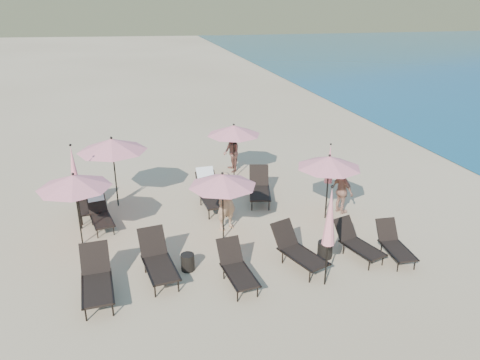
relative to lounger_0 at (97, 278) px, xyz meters
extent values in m
plane|color=#D6BA8C|center=(4.41, 0.25, -0.49)|extent=(800.00, 800.00, 0.00)
cube|color=black|center=(0.02, -0.31, -0.11)|extent=(0.77, 1.37, 0.06)
cube|color=black|center=(-0.04, 0.58, 0.22)|extent=(0.72, 0.54, 0.69)
cylinder|color=black|center=(-0.24, -0.88, -0.31)|extent=(0.04, 0.04, 0.38)
cylinder|color=black|center=(-0.30, 0.26, -0.31)|extent=(0.04, 0.04, 0.38)
cylinder|color=black|center=(0.34, -0.84, -0.31)|extent=(0.04, 0.04, 0.38)
cylinder|color=black|center=(0.27, 0.30, -0.31)|extent=(0.04, 0.04, 0.38)
cube|color=black|center=(-0.32, -0.27, -0.10)|extent=(0.13, 1.50, 0.04)
cube|color=black|center=(0.35, -0.23, -0.10)|extent=(0.13, 1.50, 0.04)
cube|color=black|center=(1.51, 0.21, -0.11)|extent=(0.86, 1.40, 0.05)
cube|color=black|center=(1.39, 1.08, 0.21)|extent=(0.74, 0.59, 0.68)
cylinder|color=black|center=(1.31, -0.37, -0.31)|extent=(0.04, 0.04, 0.37)
cylinder|color=black|center=(1.15, 0.74, -0.31)|extent=(0.04, 0.04, 0.37)
cylinder|color=black|center=(1.87, -0.29, -0.31)|extent=(0.04, 0.04, 0.37)
cylinder|color=black|center=(1.71, 0.82, -0.31)|extent=(0.04, 0.04, 0.37)
cube|color=black|center=(1.18, 0.22, -0.10)|extent=(0.25, 1.47, 0.04)
cube|color=black|center=(1.83, 0.31, -0.10)|extent=(0.25, 1.47, 0.04)
cube|color=black|center=(3.36, -0.51, -0.16)|extent=(0.73, 1.22, 0.05)
cube|color=black|center=(3.27, 0.27, 0.13)|extent=(0.65, 0.50, 0.60)
cylinder|color=black|center=(3.16, -1.02, -0.33)|extent=(0.03, 0.03, 0.33)
cylinder|color=black|center=(3.05, -0.03, -0.33)|extent=(0.03, 0.03, 0.33)
cylinder|color=black|center=(3.66, -0.96, -0.33)|extent=(0.03, 0.03, 0.33)
cylinder|color=black|center=(3.55, 0.03, -0.33)|extent=(0.03, 0.03, 0.33)
cube|color=black|center=(3.06, -0.49, -0.15)|extent=(0.18, 1.31, 0.04)
cube|color=black|center=(3.64, -0.43, -0.15)|extent=(0.18, 1.31, 0.04)
cube|color=black|center=(5.17, -0.12, -0.13)|extent=(1.03, 1.40, 0.05)
cube|color=black|center=(4.89, 0.68, 0.18)|extent=(0.77, 0.67, 0.65)
cylinder|color=black|center=(5.09, -0.70, -0.32)|extent=(0.04, 0.04, 0.36)
cylinder|color=black|center=(4.73, 0.31, -0.32)|extent=(0.04, 0.04, 0.36)
cylinder|color=black|center=(5.60, -0.52, -0.32)|extent=(0.04, 0.04, 0.36)
cylinder|color=black|center=(5.24, 0.49, -0.32)|extent=(0.04, 0.04, 0.36)
cube|color=black|center=(4.86, -0.18, -0.12)|extent=(0.52, 1.35, 0.04)
cube|color=black|center=(5.45, 0.04, -0.12)|extent=(0.52, 1.35, 0.04)
cube|color=black|center=(6.89, -0.05, -0.16)|extent=(0.88, 1.25, 0.05)
cube|color=black|center=(6.68, 0.68, 0.11)|extent=(0.68, 0.58, 0.58)
cylinder|color=black|center=(6.79, -0.57, -0.33)|extent=(0.03, 0.03, 0.32)
cylinder|color=black|center=(6.52, 0.36, -0.33)|extent=(0.03, 0.03, 0.32)
cylinder|color=black|center=(7.26, -0.43, -0.33)|extent=(0.03, 0.03, 0.32)
cylinder|color=black|center=(6.99, 0.50, -0.33)|extent=(0.03, 0.03, 0.32)
cube|color=black|center=(6.61, -0.09, -0.16)|extent=(0.40, 1.23, 0.04)
cube|color=black|center=(7.15, 0.07, -0.16)|extent=(0.40, 1.23, 0.04)
cube|color=black|center=(7.75, -0.37, -0.18)|extent=(0.64, 1.13, 0.05)
cube|color=black|center=(7.80, 0.37, 0.09)|extent=(0.59, 0.45, 0.56)
cylinder|color=black|center=(7.49, -0.80, -0.34)|extent=(0.03, 0.03, 0.31)
cylinder|color=black|center=(7.55, 0.13, -0.34)|extent=(0.03, 0.03, 0.31)
cylinder|color=black|center=(7.96, -0.84, -0.34)|extent=(0.03, 0.03, 0.31)
cylinder|color=black|center=(8.02, 0.10, -0.34)|extent=(0.03, 0.03, 0.31)
cube|color=black|center=(7.48, -0.30, -0.17)|extent=(0.12, 1.23, 0.04)
cube|color=black|center=(8.03, -0.34, -0.17)|extent=(0.12, 1.23, 0.04)
cube|color=black|center=(-0.41, 4.48, -0.15)|extent=(0.78, 1.25, 0.05)
cube|color=black|center=(-0.53, 5.26, 0.14)|extent=(0.67, 0.53, 0.61)
cylinder|color=black|center=(-0.59, 3.96, -0.33)|extent=(0.04, 0.04, 0.33)
cylinder|color=black|center=(-0.74, 4.96, -0.33)|extent=(0.04, 0.04, 0.33)
cylinder|color=black|center=(-0.08, 4.04, -0.33)|extent=(0.04, 0.04, 0.33)
cylinder|color=black|center=(-0.24, 5.03, -0.33)|extent=(0.04, 0.04, 0.33)
cube|color=black|center=(-0.71, 4.48, -0.14)|extent=(0.24, 1.31, 0.04)
cube|color=black|center=(-0.13, 4.57, -0.14)|extent=(0.24, 1.31, 0.04)
cube|color=white|center=(-0.55, 5.40, 0.37)|extent=(0.56, 0.35, 0.37)
cube|color=black|center=(0.04, 3.45, -0.18)|extent=(0.77, 1.19, 0.05)
cube|color=black|center=(-0.11, 4.17, 0.09)|extent=(0.64, 0.52, 0.56)
cylinder|color=black|center=(-0.10, 2.95, -0.34)|extent=(0.03, 0.03, 0.31)
cylinder|color=black|center=(-0.29, 3.88, -0.34)|extent=(0.03, 0.03, 0.31)
cylinder|color=black|center=(0.36, 3.05, -0.34)|extent=(0.03, 0.03, 0.31)
cylinder|color=black|center=(0.18, 3.97, -0.34)|extent=(0.03, 0.03, 0.31)
cube|color=black|center=(-0.24, 3.44, -0.17)|extent=(0.28, 1.21, 0.04)
cube|color=black|center=(0.30, 3.55, -0.17)|extent=(0.28, 1.21, 0.04)
cube|color=white|center=(-0.13, 4.30, 0.31)|extent=(0.53, 0.35, 0.34)
cube|color=black|center=(3.56, 3.93, -0.11)|extent=(0.76, 1.35, 0.05)
cube|color=black|center=(3.51, 4.81, 0.21)|extent=(0.71, 0.54, 0.68)
cylinder|color=black|center=(3.31, 3.37, -0.31)|extent=(0.04, 0.04, 0.37)
cylinder|color=black|center=(3.24, 4.49, -0.31)|extent=(0.04, 0.04, 0.37)
cylinder|color=black|center=(3.88, 3.40, -0.31)|extent=(0.04, 0.04, 0.37)
cylinder|color=black|center=(3.81, 4.53, -0.31)|extent=(0.04, 0.04, 0.37)
cube|color=black|center=(3.23, 3.96, -0.10)|extent=(0.14, 1.48, 0.04)
cube|color=black|center=(3.89, 4.01, -0.10)|extent=(0.14, 1.48, 0.04)
cube|color=white|center=(3.50, 4.97, 0.47)|extent=(0.61, 0.35, 0.41)
cube|color=black|center=(5.22, 4.13, -0.11)|extent=(0.97, 1.43, 0.05)
cube|color=black|center=(5.44, 4.99, 0.21)|extent=(0.78, 0.64, 0.67)
cylinder|color=black|center=(4.81, 3.67, -0.31)|extent=(0.04, 0.04, 0.37)
cylinder|color=black|center=(5.09, 4.76, -0.31)|extent=(0.04, 0.04, 0.37)
cylinder|color=black|center=(5.36, 3.54, -0.31)|extent=(0.04, 0.04, 0.37)
cylinder|color=black|center=(5.64, 4.63, -0.31)|extent=(0.04, 0.04, 0.37)
cube|color=black|center=(4.92, 4.27, -0.10)|extent=(0.40, 1.44, 0.04)
cube|color=black|center=(5.55, 4.11, -0.10)|extent=(0.40, 1.44, 0.04)
cylinder|color=black|center=(-0.52, 2.72, 0.53)|extent=(0.04, 0.04, 2.04)
cone|color=pink|center=(-0.52, 2.72, 1.45)|extent=(2.04, 2.04, 0.37)
sphere|color=black|center=(-0.52, 2.72, 1.66)|extent=(0.08, 0.08, 0.08)
cylinder|color=black|center=(3.49, 2.04, 0.48)|extent=(0.04, 0.04, 1.94)
cone|color=pink|center=(3.49, 2.04, 1.35)|extent=(1.94, 1.94, 0.35)
sphere|color=black|center=(3.49, 2.04, 1.56)|extent=(0.07, 0.07, 0.07)
cylinder|color=black|center=(6.95, 2.56, 0.51)|extent=(0.04, 0.04, 2.01)
cone|color=pink|center=(6.95, 2.56, 1.42)|extent=(2.01, 2.01, 0.36)
sphere|color=black|center=(6.95, 2.56, 1.63)|extent=(0.08, 0.08, 0.08)
cylinder|color=black|center=(0.51, 5.17, 0.64)|extent=(0.05, 0.05, 2.27)
cone|color=pink|center=(0.51, 5.17, 1.66)|extent=(2.27, 2.27, 0.41)
sphere|color=black|center=(0.51, 5.17, 1.90)|extent=(0.09, 0.09, 0.09)
cylinder|color=black|center=(4.93, 6.67, 0.52)|extent=(0.04, 0.04, 2.04)
cone|color=pink|center=(4.93, 6.67, 1.45)|extent=(2.04, 2.04, 0.37)
sphere|color=black|center=(4.93, 6.67, 1.66)|extent=(0.08, 0.08, 0.08)
cylinder|color=black|center=(5.43, -0.87, 0.08)|extent=(0.04, 0.04, 1.14)
cone|color=pink|center=(5.43, -0.87, 1.38)|extent=(0.31, 0.31, 1.45)
sphere|color=black|center=(5.43, -0.87, 2.13)|extent=(0.07, 0.07, 0.07)
cylinder|color=black|center=(7.22, 3.09, 0.01)|extent=(0.04, 0.04, 1.00)
cone|color=pink|center=(7.22, 3.09, 1.14)|extent=(0.27, 0.27, 1.27)
sphere|color=black|center=(7.22, 3.09, 1.80)|extent=(0.06, 0.06, 0.06)
cylinder|color=black|center=(-0.59, 3.71, 0.09)|extent=(0.04, 0.04, 1.17)
cone|color=pink|center=(-0.59, 3.71, 1.41)|extent=(0.32, 0.32, 1.48)
sphere|color=black|center=(-0.59, 3.71, 2.19)|extent=(0.07, 0.07, 0.07)
cylinder|color=black|center=(2.23, 0.61, -0.27)|extent=(0.36, 0.36, 0.46)
cylinder|color=black|center=(5.95, 0.33, -0.27)|extent=(0.41, 0.41, 0.45)
imported|color=tan|center=(3.73, 2.65, 0.42)|extent=(0.79, 0.67, 1.83)
imported|color=#8E5749|center=(5.01, 7.47, 0.29)|extent=(0.62, 0.78, 1.57)
imported|color=tan|center=(7.62, 2.82, 0.27)|extent=(0.63, 0.96, 1.52)
camera|label=1|loc=(0.98, -9.87, 6.22)|focal=35.00mm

